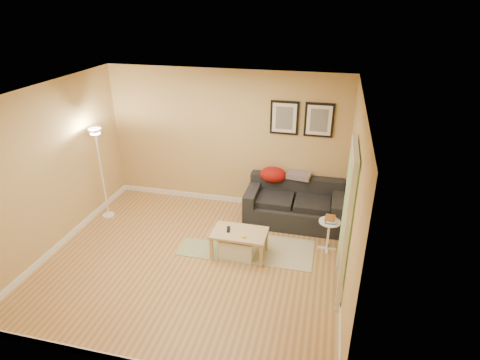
{
  "coord_description": "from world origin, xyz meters",
  "views": [
    {
      "loc": [
        1.89,
        -4.72,
        3.75
      ],
      "look_at": [
        0.55,
        0.85,
        1.05
      ],
      "focal_mm": 29.49,
      "sensor_mm": 36.0,
      "label": 1
    }
  ],
  "objects_px": {
    "sofa": "(294,203)",
    "book_stack": "(330,219)",
    "storage_bin": "(238,246)",
    "floor_lamp": "(102,177)",
    "coffee_table": "(239,243)",
    "side_table": "(328,235)"
  },
  "relations": [
    {
      "from": "sofa",
      "to": "side_table",
      "type": "distance_m",
      "value": 0.99
    },
    {
      "from": "storage_bin",
      "to": "book_stack",
      "type": "height_order",
      "value": "book_stack"
    },
    {
      "from": "side_table",
      "to": "floor_lamp",
      "type": "relative_size",
      "value": 0.31
    },
    {
      "from": "storage_bin",
      "to": "side_table",
      "type": "relative_size",
      "value": 1.03
    },
    {
      "from": "sofa",
      "to": "book_stack",
      "type": "bearing_deg",
      "value": -48.59
    },
    {
      "from": "sofa",
      "to": "floor_lamp",
      "type": "distance_m",
      "value": 3.46
    },
    {
      "from": "coffee_table",
      "to": "sofa",
      "type": "bearing_deg",
      "value": 50.88
    },
    {
      "from": "sofa",
      "to": "side_table",
      "type": "xyz_separation_m",
      "value": [
        0.64,
        -0.74,
        -0.11
      ]
    },
    {
      "from": "sofa",
      "to": "coffee_table",
      "type": "xyz_separation_m",
      "value": [
        -0.71,
        -1.23,
        -0.16
      ]
    },
    {
      "from": "storage_bin",
      "to": "side_table",
      "type": "distance_m",
      "value": 1.46
    },
    {
      "from": "floor_lamp",
      "to": "side_table",
      "type": "bearing_deg",
      "value": -1.82
    },
    {
      "from": "storage_bin",
      "to": "book_stack",
      "type": "bearing_deg",
      "value": 20.31
    },
    {
      "from": "coffee_table",
      "to": "floor_lamp",
      "type": "xyz_separation_m",
      "value": [
        -2.67,
        0.61,
        0.6
      ]
    },
    {
      "from": "storage_bin",
      "to": "book_stack",
      "type": "relative_size",
      "value": 2.39
    },
    {
      "from": "storage_bin",
      "to": "floor_lamp",
      "type": "bearing_deg",
      "value": 166.71
    },
    {
      "from": "storage_bin",
      "to": "floor_lamp",
      "type": "relative_size",
      "value": 0.31
    },
    {
      "from": "sofa",
      "to": "book_stack",
      "type": "height_order",
      "value": "sofa"
    },
    {
      "from": "sofa",
      "to": "book_stack",
      "type": "relative_size",
      "value": 7.55
    },
    {
      "from": "sofa",
      "to": "coffee_table",
      "type": "bearing_deg",
      "value": -119.94
    },
    {
      "from": "storage_bin",
      "to": "sofa",
      "type": "bearing_deg",
      "value": 59.61
    },
    {
      "from": "coffee_table",
      "to": "storage_bin",
      "type": "bearing_deg",
      "value": -154.86
    },
    {
      "from": "sofa",
      "to": "side_table",
      "type": "bearing_deg",
      "value": -49.29
    }
  ]
}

